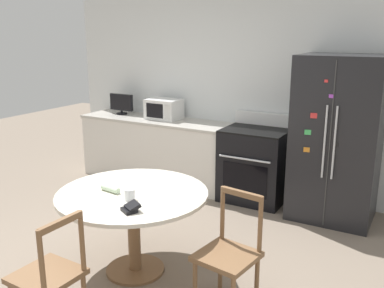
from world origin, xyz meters
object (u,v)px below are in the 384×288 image
Objects in this scene: dining_chair_near at (50,276)px; candle_glass at (130,195)px; microwave at (164,109)px; countertop_tv at (121,103)px; refrigerator at (337,139)px; dining_chair_right at (229,254)px; oven_range at (255,164)px; wallet at (131,208)px.

candle_glass is at bearing -6.22° from dining_chair_near.
countertop_tv is (-0.74, -0.01, 0.02)m from microwave.
refrigerator is 4.00× the size of microwave.
dining_chair_near is 0.86m from candle_glass.
dining_chair_near is 1.31m from dining_chair_right.
refrigerator is at bearing -20.90° from dining_chair_near.
countertop_tv is 0.43× the size of dining_chair_right.
refrigerator is 1.08m from oven_range.
oven_range is (-0.98, 0.05, -0.46)m from refrigerator.
dining_chair_near is at bearing 51.47° from dining_chair_right.
refrigerator reaches higher than wallet.
candle_glass is (-1.18, -2.23, -0.13)m from refrigerator.
countertop_tv is 3.68m from dining_chair_near.
dining_chair_right is at bearing -99.09° from refrigerator.
candle_glass is (0.12, 0.78, 0.36)m from dining_chair_near.
dining_chair_near is (-0.32, -3.06, -0.03)m from oven_range.
oven_range is 2.26m from dining_chair_right.
refrigerator is at bearing 66.85° from wallet.
refrigerator is 1.72× the size of oven_range.
microwave is at bearing 117.96° from wallet.
refrigerator is at bearing -3.03° from oven_range.
refrigerator is 2.20m from dining_chair_right.
refrigerator is 19.80× the size of candle_glass.
candle_glass is (1.20, -2.37, -0.24)m from microwave.
candle_glass is (-0.21, -2.28, 0.33)m from oven_range.
oven_range is at bearing 176.97° from refrigerator.
refrigerator is at bearing 62.10° from candle_glass.
dining_chair_right is 0.92m from candle_glass.
wallet is (2.09, -2.54, -0.28)m from countertop_tv.
oven_range is at bearing 88.69° from wallet.
wallet is (-0.06, -2.46, 0.31)m from oven_range.
oven_range reaches higher than dining_chair_near.
dining_chair_right is at bearing -47.72° from microwave.
microwave is 2.90m from wallet.
wallet is at bearing -21.79° from dining_chair_near.
refrigerator is 2.63m from wallet.
countertop_tv reaches higher than oven_range.
dining_chair_near is (1.08, -3.14, -0.60)m from microwave.
candle_glass is 0.55× the size of wallet.
microwave is 0.51× the size of dining_chair_near.
candle_glass is (-0.84, -0.12, 0.36)m from dining_chair_right.
countertop_tv is (-3.12, 0.12, 0.14)m from refrigerator.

